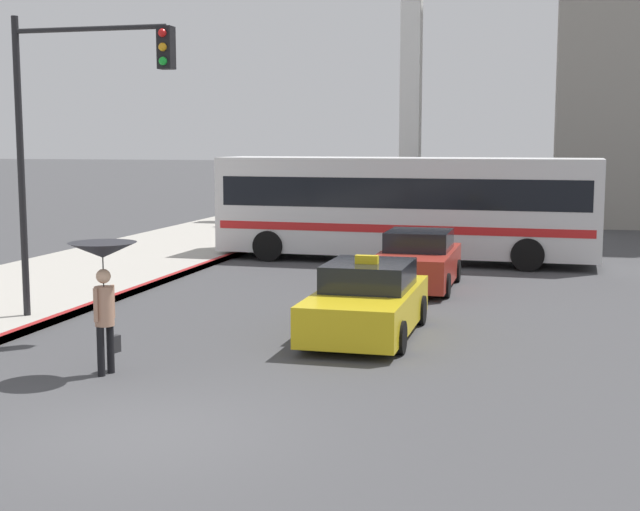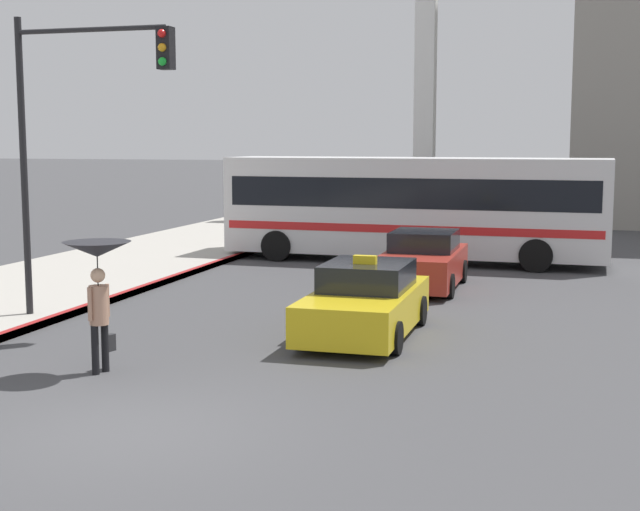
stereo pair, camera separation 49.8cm
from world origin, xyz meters
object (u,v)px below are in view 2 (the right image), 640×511
at_px(traffic_light, 78,114).
at_px(monument_cross, 426,9).
at_px(city_bus, 414,204).
at_px(sedan_red, 423,262).
at_px(taxi, 365,302).
at_px(pedestrian_with_umbrella, 98,267).

height_order(traffic_light, monument_cross, monument_cross).
xyz_separation_m(city_bus, traffic_light, (-4.78, -11.35, 2.48)).
xyz_separation_m(traffic_light, monument_cross, (2.79, 25.30, 5.40)).
relative_size(sedan_red, monument_cross, 0.24).
bearing_deg(taxi, sedan_red, -91.50).
height_order(taxi, sedan_red, taxi).
bearing_deg(sedan_red, city_bus, -77.31).
bearing_deg(taxi, city_bus, -84.88).
relative_size(sedan_red, city_bus, 0.34).
height_order(taxi, monument_cross, monument_cross).
relative_size(taxi, pedestrian_with_umbrella, 1.98).
xyz_separation_m(sedan_red, traffic_light, (-5.90, -6.39, 3.59)).
bearing_deg(monument_cross, taxi, -83.18).
height_order(sedan_red, monument_cross, monument_cross).
distance_m(city_bus, traffic_light, 12.56).
xyz_separation_m(sedan_red, city_bus, (-1.12, 4.96, 1.11)).
relative_size(sedan_red, pedestrian_with_umbrella, 1.89).
distance_m(sedan_red, city_bus, 5.21).
bearing_deg(traffic_light, sedan_red, 47.26).
bearing_deg(traffic_light, city_bus, 67.14).
bearing_deg(city_bus, pedestrian_with_umbrella, 171.78).
relative_size(taxi, traffic_light, 0.69).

